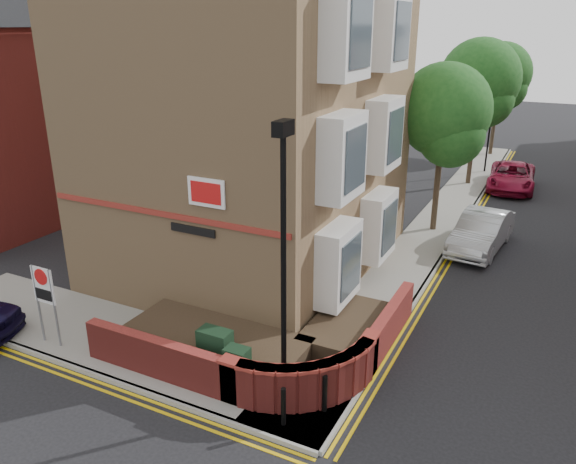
# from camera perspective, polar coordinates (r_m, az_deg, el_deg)

# --- Properties ---
(ground) EXTENTS (120.00, 120.00, 0.00)m
(ground) POSITION_cam_1_polar(r_m,az_deg,el_deg) (13.30, -9.36, -17.60)
(ground) COLOR black
(ground) RESTS_ON ground
(pavement_corner) EXTENTS (13.00, 3.00, 0.12)m
(pavement_corner) POSITION_cam_1_polar(r_m,az_deg,el_deg) (16.15, -16.51, -10.51)
(pavement_corner) COLOR gray
(pavement_corner) RESTS_ON ground
(pavement_main) EXTENTS (2.00, 32.00, 0.12)m
(pavement_main) POSITION_cam_1_polar(r_m,az_deg,el_deg) (25.98, 15.49, 1.57)
(pavement_main) COLOR gray
(pavement_main) RESTS_ON ground
(kerb_side) EXTENTS (13.00, 0.15, 0.12)m
(kerb_side) POSITION_cam_1_polar(r_m,az_deg,el_deg) (15.29, -20.37, -12.90)
(kerb_side) COLOR gray
(kerb_side) RESTS_ON ground
(kerb_main_near) EXTENTS (0.15, 32.00, 0.12)m
(kerb_main_near) POSITION_cam_1_polar(r_m,az_deg,el_deg) (25.83, 17.65, 1.23)
(kerb_main_near) COLOR gray
(kerb_main_near) RESTS_ON ground
(yellow_lines_side) EXTENTS (13.00, 0.28, 0.01)m
(yellow_lines_side) POSITION_cam_1_polar(r_m,az_deg,el_deg) (15.18, -21.04, -13.49)
(yellow_lines_side) COLOR gold
(yellow_lines_side) RESTS_ON ground
(yellow_lines_main) EXTENTS (0.28, 32.00, 0.01)m
(yellow_lines_main) POSITION_cam_1_polar(r_m,az_deg,el_deg) (25.81, 18.18, 1.04)
(yellow_lines_main) COLOR gold
(yellow_lines_main) RESTS_ON ground
(corner_building) EXTENTS (8.95, 10.40, 13.60)m
(corner_building) POSITION_cam_1_polar(r_m,az_deg,el_deg) (18.86, -3.13, 14.61)
(corner_building) COLOR tan
(corner_building) RESTS_ON ground
(garden_wall) EXTENTS (6.80, 6.00, 1.20)m
(garden_wall) POSITION_cam_1_polar(r_m,az_deg,el_deg) (14.99, -3.67, -12.49)
(garden_wall) COLOR maroon
(garden_wall) RESTS_ON ground
(lamppost) EXTENTS (0.25, 0.50, 6.30)m
(lamppost) POSITION_cam_1_polar(r_m,az_deg,el_deg) (11.70, -0.46, -3.76)
(lamppost) COLOR black
(lamppost) RESTS_ON pavement_corner
(utility_cabinet_large) EXTENTS (0.80, 0.45, 1.20)m
(utility_cabinet_large) POSITION_cam_1_polar(r_m,az_deg,el_deg) (13.89, -7.38, -12.02)
(utility_cabinet_large) COLOR black
(utility_cabinet_large) RESTS_ON pavement_corner
(utility_cabinet_small) EXTENTS (0.55, 0.40, 1.10)m
(utility_cabinet_small) POSITION_cam_1_polar(r_m,az_deg,el_deg) (13.33, -5.16, -13.71)
(utility_cabinet_small) COLOR black
(utility_cabinet_small) RESTS_ON pavement_corner
(bollard_near) EXTENTS (0.11, 0.11, 0.90)m
(bollard_near) POSITION_cam_1_polar(r_m,az_deg,el_deg) (12.36, -0.47, -17.31)
(bollard_near) COLOR black
(bollard_near) RESTS_ON pavement_corner
(bollard_far) EXTENTS (0.11, 0.11, 0.90)m
(bollard_far) POSITION_cam_1_polar(r_m,az_deg,el_deg) (12.74, 3.74, -16.05)
(bollard_far) COLOR black
(bollard_far) RESTS_ON pavement_corner
(zone_sign) EXTENTS (0.72, 0.07, 2.20)m
(zone_sign) POSITION_cam_1_polar(r_m,az_deg,el_deg) (15.85, -23.54, -5.57)
(zone_sign) COLOR slate
(zone_sign) RESTS_ON pavement_corner
(side_building) EXTENTS (6.40, 10.40, 9.00)m
(side_building) POSITION_cam_1_polar(r_m,az_deg,el_deg) (27.20, -26.32, 10.81)
(side_building) COLOR maroon
(side_building) RESTS_ON ground
(tree_near) EXTENTS (3.64, 3.65, 6.70)m
(tree_near) POSITION_cam_1_polar(r_m,az_deg,el_deg) (23.03, 15.54, 11.15)
(tree_near) COLOR #382B1E
(tree_near) RESTS_ON pavement_main
(tree_mid) EXTENTS (4.03, 4.03, 7.42)m
(tree_mid) POSITION_cam_1_polar(r_m,az_deg,el_deg) (30.80, 18.85, 13.93)
(tree_mid) COLOR #382B1E
(tree_mid) RESTS_ON pavement_main
(tree_far) EXTENTS (3.81, 3.81, 7.00)m
(tree_far) POSITION_cam_1_polar(r_m,az_deg,el_deg) (38.72, 20.71, 14.43)
(tree_far) COLOR #382B1E
(tree_far) RESTS_ON pavement_main
(traffic_light_assembly) EXTENTS (0.20, 0.16, 4.20)m
(traffic_light_assembly) POSITION_cam_1_polar(r_m,az_deg,el_deg) (33.96, 19.85, 10.20)
(traffic_light_assembly) COLOR black
(traffic_light_assembly) RESTS_ON pavement_main
(silver_car_near) EXTENTS (1.96, 4.52, 1.45)m
(silver_car_near) POSITION_cam_1_polar(r_m,az_deg,el_deg) (22.49, 19.05, 0.04)
(silver_car_near) COLOR #A7ACAF
(silver_car_near) RESTS_ON ground
(red_car_main) EXTENTS (2.54, 4.96, 1.34)m
(red_car_main) POSITION_cam_1_polar(r_m,az_deg,el_deg) (31.48, 21.76, 5.27)
(red_car_main) COLOR maroon
(red_car_main) RESTS_ON ground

